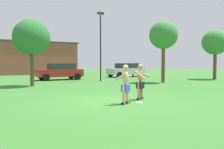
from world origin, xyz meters
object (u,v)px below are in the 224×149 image
object	(u,v)px
player_in_blue	(125,84)
car_red_near_post	(60,71)
lamp_post	(101,39)
tree_left_field	(32,38)
tree_near_building	(215,43)
tree_behind_players	(163,36)
player_with_cap	(140,80)
frisbee	(139,103)
car_silver_mid_lot	(126,70)

from	to	relation	value
player_in_blue	car_red_near_post	world-z (taller)	player_in_blue
lamp_post	tree_left_field	size ratio (longest dim) A/B	1.29
tree_near_building	tree_behind_players	bearing A→B (deg)	-175.67
lamp_post	player_with_cap	bearing A→B (deg)	-107.50
frisbee	tree_behind_players	xyz separation A→B (m)	(7.82, 7.36, 3.89)
tree_behind_players	tree_near_building	xyz separation A→B (m)	(7.25, 0.55, -0.25)
tree_left_field	tree_near_building	distance (m)	17.51
player_with_cap	tree_behind_players	distance (m)	10.26
player_with_cap	frisbee	xyz separation A→B (m)	(-0.60, -0.73, -0.87)
car_red_near_post	tree_near_building	world-z (taller)	tree_near_building
car_silver_mid_lot	tree_near_building	xyz separation A→B (m)	(5.63, -7.63, 2.82)
lamp_post	frisbee	bearing A→B (deg)	-109.20
player_in_blue	tree_near_building	distance (m)	17.79
frisbee	tree_behind_players	bearing A→B (deg)	43.27
frisbee	car_red_near_post	xyz separation A→B (m)	(1.31, 14.71, 0.81)
car_red_near_post	tree_behind_players	xyz separation A→B (m)	(6.52, -7.35, 3.07)
car_silver_mid_lot	player_in_blue	bearing A→B (deg)	-123.08
lamp_post	tree_near_building	world-z (taller)	lamp_post
tree_near_building	car_red_near_post	bearing A→B (deg)	153.73
player_with_cap	tree_near_building	xyz separation A→B (m)	(14.48, 7.18, 2.76)
frisbee	car_silver_mid_lot	distance (m)	18.21
tree_behind_players	car_red_near_post	bearing A→B (deg)	131.58
lamp_post	car_red_near_post	bearing A→B (deg)	125.65
tree_left_field	car_silver_mid_lot	bearing A→B (deg)	26.71
tree_behind_players	frisbee	bearing A→B (deg)	-136.73
player_in_blue	car_red_near_post	bearing A→B (deg)	82.42
player_in_blue	lamp_post	world-z (taller)	lamp_post
lamp_post	tree_left_field	distance (m)	6.41
car_red_near_post	car_silver_mid_lot	distance (m)	8.18
player_with_cap	tree_behind_players	bearing A→B (deg)	42.56
lamp_post	player_in_blue	bearing A→B (deg)	-112.21
tree_behind_players	tree_near_building	size ratio (longest dim) A/B	1.03
player_with_cap	player_in_blue	bearing A→B (deg)	-151.71
player_in_blue	tree_behind_players	distance (m)	11.59
car_silver_mid_lot	tree_near_building	distance (m)	9.90
player_with_cap	car_silver_mid_lot	world-z (taller)	player_with_cap
car_red_near_post	lamp_post	distance (m)	5.27
frisbee	tree_behind_players	size ratio (longest dim) A/B	0.06
player_in_blue	tree_near_building	size ratio (longest dim) A/B	0.33
car_red_near_post	tree_behind_players	size ratio (longest dim) A/B	0.85
car_red_near_post	lamp_post	size ratio (longest dim) A/B	0.71
car_red_near_post	car_silver_mid_lot	size ratio (longest dim) A/B	0.98
frisbee	player_with_cap	bearing A→B (deg)	50.65
player_in_blue	car_red_near_post	size ratio (longest dim) A/B	0.37
tree_left_field	tree_near_building	size ratio (longest dim) A/B	0.96
player_with_cap	car_red_near_post	bearing A→B (deg)	87.10
tree_left_field	tree_behind_players	xyz separation A→B (m)	(10.17, -2.25, 0.46)
player_with_cap	tree_near_building	distance (m)	16.40
frisbee	tree_left_field	world-z (taller)	tree_left_field
car_silver_mid_lot	lamp_post	xyz separation A→B (m)	(-5.57, -4.42, 2.88)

